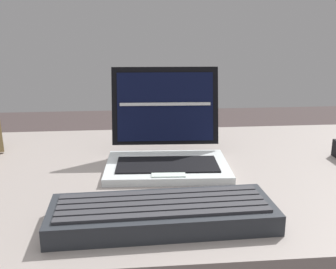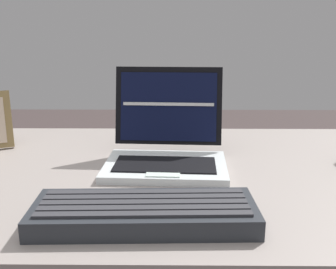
% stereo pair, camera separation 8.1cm
% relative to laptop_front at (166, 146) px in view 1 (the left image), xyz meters
% --- Properties ---
extents(desk, '(1.79, 0.69, 0.72)m').
position_rel_laptop_front_xyz_m(desk, '(0.01, -0.03, -0.10)').
color(desk, '#9D928C').
rests_on(desk, ground).
extents(laptop_front, '(0.26, 0.23, 0.20)m').
position_rel_laptop_front_xyz_m(laptop_front, '(0.00, 0.00, 0.00)').
color(laptop_front, silver).
rests_on(laptop_front, desk).
extents(external_keyboard, '(0.35, 0.13, 0.04)m').
position_rel_laptop_front_xyz_m(external_keyboard, '(-0.03, -0.27, -0.03)').
color(external_keyboard, '#2A2E33').
rests_on(external_keyboard, desk).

